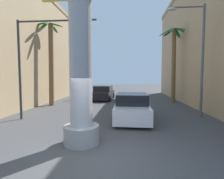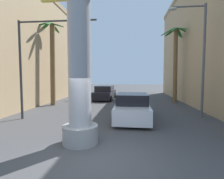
{
  "view_description": "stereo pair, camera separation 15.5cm",
  "coord_description": "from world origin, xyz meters",
  "views": [
    {
      "loc": [
        0.81,
        -5.03,
        2.55
      ],
      "look_at": [
        0.0,
        4.52,
        1.85
      ],
      "focal_mm": 28.0,
      "sensor_mm": 36.0,
      "label": 1
    },
    {
      "loc": [
        0.97,
        -5.02,
        2.55
      ],
      "look_at": [
        0.0,
        4.52,
        1.85
      ],
      "focal_mm": 28.0,
      "sensor_mm": 36.0,
      "label": 2
    }
  ],
  "objects": [
    {
      "name": "pedestrian_far_left",
      "position": [
        -4.67,
        13.64,
        1.04
      ],
      "size": [
        0.48,
        0.48,
        1.77
      ],
      "color": "gray",
      "rests_on": "ground"
    },
    {
      "name": "palm_tree_mid_right",
      "position": [
        5.4,
        12.7,
        4.49
      ],
      "size": [
        3.09,
        2.98,
        7.35
      ],
      "color": "brown",
      "rests_on": "ground"
    },
    {
      "name": "car_lead",
      "position": [
        1.12,
        5.57,
        0.7
      ],
      "size": [
        2.11,
        5.08,
        1.56
      ],
      "color": "black",
      "rests_on": "ground"
    },
    {
      "name": "ground_plane",
      "position": [
        0.0,
        10.0,
        0.0
      ],
      "size": [
        89.56,
        89.56,
        0.0
      ],
      "primitive_type": "plane",
      "color": "#424244"
    },
    {
      "name": "street_lamp",
      "position": [
        5.19,
        6.44,
        4.23
      ],
      "size": [
        2.3,
        0.28,
        7.01
      ],
      "color": "#59595E",
      "rests_on": "ground"
    },
    {
      "name": "neon_sign_pole",
      "position": [
        -0.9,
        1.38,
        5.21
      ],
      "size": [
        3.68,
        1.35,
        11.31
      ],
      "color": "#9E9EA3",
      "rests_on": "ground"
    },
    {
      "name": "palm_tree_mid_left",
      "position": [
        -5.99,
        10.19,
        4.22
      ],
      "size": [
        2.53,
        2.5,
        7.43
      ],
      "color": "brown",
      "rests_on": "ground"
    },
    {
      "name": "car_far",
      "position": [
        -1.8,
        14.27,
        0.74
      ],
      "size": [
        2.26,
        4.63,
        1.56
      ],
      "color": "black",
      "rests_on": "ground"
    },
    {
      "name": "traffic_light_mast",
      "position": [
        -4.11,
        4.86,
        4.1
      ],
      "size": [
        4.7,
        0.32,
        5.85
      ],
      "color": "#333333",
      "rests_on": "ground"
    }
  ]
}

